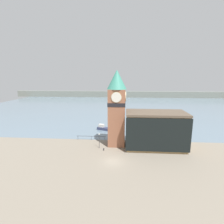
{
  "coord_description": "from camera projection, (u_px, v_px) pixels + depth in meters",
  "views": [
    {
      "loc": [
        2.23,
        -33.29,
        17.36
      ],
      "look_at": [
        -0.71,
        6.91,
        9.06
      ],
      "focal_mm": 28.0,
      "sensor_mm": 36.0,
      "label": 1
    }
  ],
  "objects": [
    {
      "name": "ground_plane",
      "position": [
        113.0,
        161.0,
        36.18
      ],
      "size": [
        160.0,
        160.0,
        0.0
      ],
      "primitive_type": "plane",
      "color": "gray"
    },
    {
      "name": "water",
      "position": [
        121.0,
        105.0,
        106.79
      ],
      "size": [
        160.0,
        120.0,
        0.0
      ],
      "color": "slate",
      "rests_on": "ground_plane"
    },
    {
      "name": "far_shoreline",
      "position": [
        122.0,
        94.0,
        145.36
      ],
      "size": [
        180.0,
        3.0,
        5.0
      ],
      "color": "gray",
      "rests_on": "water"
    },
    {
      "name": "pier_railing",
      "position": [
        91.0,
        137.0,
        48.24
      ],
      "size": [
        8.12,
        0.08,
        1.09
      ],
      "color": "#333338",
      "rests_on": "ground_plane"
    },
    {
      "name": "clock_tower",
      "position": [
        117.0,
        106.0,
        43.13
      ],
      "size": [
        4.75,
        4.75,
        18.87
      ],
      "color": "#935B42",
      "rests_on": "ground_plane"
    },
    {
      "name": "pier_building",
      "position": [
        155.0,
        130.0,
        42.56
      ],
      "size": [
        14.48,
        7.84,
        8.94
      ],
      "color": "#A88451",
      "rests_on": "ground_plane"
    },
    {
      "name": "boat_near",
      "position": [
        103.0,
        128.0,
        57.44
      ],
      "size": [
        4.31,
        2.9,
        1.82
      ],
      "rotation": [
        0.0,
        0.0,
        -0.36
      ],
      "color": "#333856",
      "rests_on": "water"
    },
    {
      "name": "mooring_bollard_near",
      "position": [
        104.0,
        149.0,
        41.48
      ],
      "size": [
        0.26,
        0.26,
        0.63
      ],
      "color": "#2D2D33",
      "rests_on": "ground_plane"
    },
    {
      "name": "lamp_post",
      "position": [
        99.0,
        138.0,
        42.4
      ],
      "size": [
        0.32,
        0.32,
        3.73
      ],
      "color": "#2D2D33",
      "rests_on": "ground_plane"
    }
  ]
}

